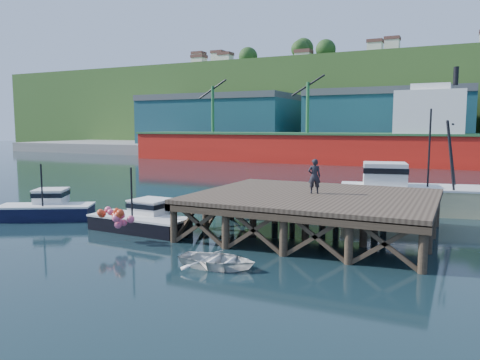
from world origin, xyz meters
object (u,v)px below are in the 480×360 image
Objects in this scene: boat_black at (142,219)px; dinghy at (218,260)px; trawler at (416,191)px; boat_navy at (48,208)px; dockworker at (314,176)px.

boat_black reaches higher than dinghy.
dinghy is (-6.01, -16.45, -1.07)m from trawler.
dockworker is (15.86, 3.35, 2.35)m from boat_navy.
boat_navy is 1.00× the size of boat_black.
trawler reaches higher than boat_navy.
boat_navy is 7.27m from boat_black.
boat_navy is at bearing -12.49° from dockworker.
dockworker is (-4.36, -8.72, 1.64)m from trawler.
trawler is (20.22, 12.07, 0.70)m from boat_navy.
boat_navy is at bearing 69.28° from dinghy.
boat_navy is 3.16× the size of dockworker.
dockworker is at bearing -128.39° from trawler.
trawler is (12.95, 12.21, 0.75)m from boat_black.
boat_black is 1.81× the size of dinghy.
boat_black is at bearing -2.35° from dockworker.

